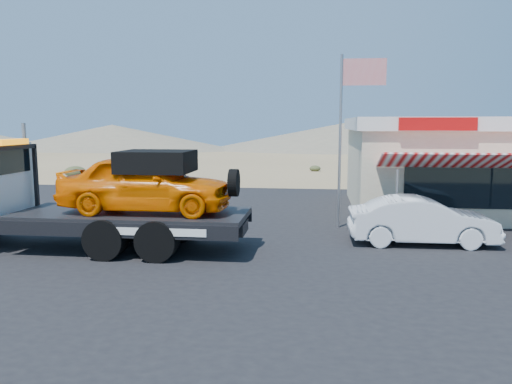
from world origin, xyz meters
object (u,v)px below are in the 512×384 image
at_px(white_sedan, 422,221).
at_px(jerky_store, 473,164).
at_px(flagpole, 347,121).
at_px(tow_truck, 73,191).

distance_m(white_sedan, jerky_store, 7.53).
bearing_deg(flagpole, white_sedan, -44.32).
height_order(tow_truck, jerky_store, jerky_store).
bearing_deg(jerky_store, flagpole, -141.21).
distance_m(tow_truck, flagpole, 9.22).
xyz_separation_m(tow_truck, jerky_store, (13.70, 8.31, 0.26)).
bearing_deg(white_sedan, flagpole, 44.30).
height_order(tow_truck, flagpole, flagpole).
height_order(white_sedan, flagpole, flagpole).
bearing_deg(jerky_store, tow_truck, -148.75).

